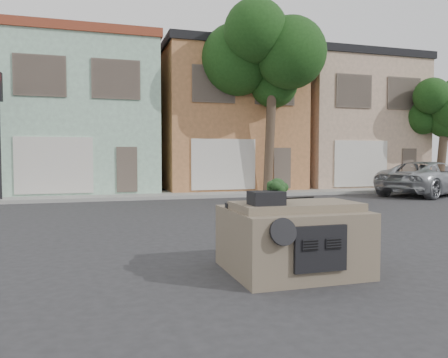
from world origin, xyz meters
name	(u,v)px	position (x,y,z in m)	size (l,w,h in m)	color
ground_plane	(233,238)	(0.00, 0.00, 0.00)	(120.00, 120.00, 0.00)	#303033
sidewalk	(162,195)	(0.00, 10.50, 0.07)	(40.00, 3.00, 0.15)	gray
townhouse_mint	(82,119)	(-3.50, 14.50, 3.77)	(7.20, 8.20, 7.55)	#A2CCB1
townhouse_tan	(221,122)	(4.00, 14.50, 3.77)	(7.20, 8.20, 7.55)	#B47648
townhouse_beige	(338,125)	(11.50, 14.50, 3.77)	(7.20, 8.20, 7.55)	tan
silver_pickup	(428,195)	(12.11, 7.50, 0.00)	(2.63, 5.71, 1.59)	#B1B4B9
tree_near	(270,105)	(5.00, 9.80, 4.25)	(4.40, 4.00, 8.50)	#1B4115
tree_far	(442,134)	(15.00, 9.80, 3.00)	(3.20, 3.00, 6.00)	#1B4115
car_dashboard	(291,236)	(0.00, -3.00, 0.56)	(2.00, 1.80, 1.12)	#6F614D
instrument_hump	(266,198)	(-0.58, -3.35, 1.22)	(0.48, 0.38, 0.20)	black
wiper_arm	(297,198)	(0.28, -2.62, 1.13)	(0.70, 0.03, 0.02)	black
broccoli	(277,190)	(-0.32, -3.15, 1.31)	(0.32, 0.32, 0.39)	black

